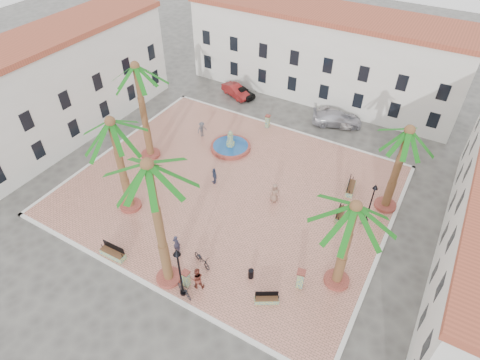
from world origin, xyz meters
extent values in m
plane|color=#56544F|center=(0.00, 0.00, 0.00)|extent=(120.00, 120.00, 0.00)
cube|color=tan|center=(0.00, 0.00, 0.07)|extent=(26.00, 22.00, 0.15)
cube|color=silver|center=(0.00, 11.00, 0.08)|extent=(26.30, 0.30, 0.16)
cube|color=silver|center=(0.00, -11.00, 0.08)|extent=(26.30, 0.30, 0.16)
cube|color=silver|center=(13.00, 0.00, 0.08)|extent=(0.30, 22.30, 0.16)
cube|color=silver|center=(-13.00, 0.00, 0.08)|extent=(0.30, 22.30, 0.16)
cube|color=silver|center=(0.00, 20.00, 4.50)|extent=(30.00, 7.00, 9.00)
cube|color=#A54730|center=(0.00, 20.00, 9.25)|extent=(30.40, 7.40, 0.50)
cube|color=black|center=(-13.12, 16.52, 2.20)|extent=(1.00, 0.12, 1.60)
cube|color=black|center=(-9.38, 16.52, 2.20)|extent=(1.00, 0.12, 1.60)
cube|color=black|center=(-5.62, 16.52, 2.20)|extent=(1.00, 0.12, 1.60)
cube|color=black|center=(-1.88, 16.52, 2.20)|extent=(1.00, 0.12, 1.60)
cube|color=black|center=(1.88, 16.52, 2.20)|extent=(1.00, 0.12, 1.60)
cube|color=black|center=(5.62, 16.52, 2.20)|extent=(1.00, 0.12, 1.60)
cube|color=black|center=(9.38, 16.52, 2.20)|extent=(1.00, 0.12, 1.60)
cube|color=black|center=(13.12, 16.52, 2.20)|extent=(1.00, 0.12, 1.60)
cube|color=black|center=(-13.12, 16.52, 5.20)|extent=(1.00, 0.12, 1.60)
cube|color=black|center=(-9.38, 16.52, 5.20)|extent=(1.00, 0.12, 1.60)
cube|color=black|center=(-5.62, 16.52, 5.20)|extent=(1.00, 0.12, 1.60)
cube|color=black|center=(-1.88, 16.52, 5.20)|extent=(1.00, 0.12, 1.60)
cube|color=black|center=(1.88, 16.52, 5.20)|extent=(1.00, 0.12, 1.60)
cube|color=black|center=(5.62, 16.52, 5.20)|extent=(1.00, 0.12, 1.60)
cube|color=black|center=(9.38, 16.52, 5.20)|extent=(1.00, 0.12, 1.60)
cube|color=black|center=(13.12, 16.52, 5.20)|extent=(1.00, 0.12, 1.60)
cube|color=black|center=(16.54, -5.77, 2.20)|extent=(0.12, 1.00, 1.60)
cube|color=black|center=(16.54, -2.06, 2.20)|extent=(0.12, 1.00, 1.60)
cube|color=black|center=(16.54, 1.65, 2.20)|extent=(0.12, 1.00, 1.60)
cube|color=black|center=(16.54, 5.37, 2.20)|extent=(0.12, 1.00, 1.60)
cube|color=black|center=(16.54, 9.08, 2.20)|extent=(0.12, 1.00, 1.60)
cube|color=black|center=(16.54, 12.80, 2.20)|extent=(0.12, 1.00, 1.60)
cube|color=black|center=(16.54, -9.49, 5.20)|extent=(0.12, 1.00, 1.60)
cube|color=black|center=(16.54, -5.77, 5.20)|extent=(0.12, 1.00, 1.60)
cube|color=black|center=(16.54, -2.06, 5.20)|extent=(0.12, 1.00, 1.60)
cube|color=black|center=(16.54, 1.65, 5.20)|extent=(0.12, 1.00, 1.60)
cube|color=black|center=(16.54, 5.37, 5.20)|extent=(0.12, 1.00, 1.60)
cube|color=black|center=(16.54, 9.08, 5.20)|extent=(0.12, 1.00, 1.60)
cube|color=black|center=(16.54, 12.80, 5.20)|extent=(0.12, 1.00, 1.60)
cube|color=silver|center=(-19.00, 0.00, 4.75)|extent=(6.00, 24.00, 9.50)
cube|color=#A54730|center=(-19.00, 0.00, 9.75)|extent=(6.40, 24.40, 0.50)
cube|color=black|center=(-16.02, -6.00, 2.20)|extent=(0.12, 1.00, 1.60)
cube|color=black|center=(-16.02, -2.00, 2.20)|extent=(0.12, 1.00, 1.60)
cube|color=black|center=(-16.02, 2.00, 2.20)|extent=(0.12, 1.00, 1.60)
cube|color=black|center=(-16.02, 6.00, 2.20)|extent=(0.12, 1.00, 1.60)
cube|color=black|center=(-16.02, 10.00, 2.20)|extent=(0.12, 1.00, 1.60)
cube|color=black|center=(-16.02, -6.00, 5.20)|extent=(0.12, 1.00, 1.60)
cube|color=black|center=(-16.02, -2.00, 5.20)|extent=(0.12, 1.00, 1.60)
cube|color=black|center=(-16.02, 2.00, 5.20)|extent=(0.12, 1.00, 1.60)
cube|color=black|center=(-16.02, 6.00, 5.20)|extent=(0.12, 1.00, 1.60)
cube|color=black|center=(-16.02, 10.00, 5.20)|extent=(0.12, 1.00, 1.60)
cylinder|color=#A24338|center=(-2.98, 5.05, 0.33)|extent=(3.85, 3.85, 0.37)
cylinder|color=#194C8C|center=(-2.98, 5.05, 0.50)|extent=(3.39, 3.39, 0.06)
cylinder|color=gray|center=(-2.98, 5.05, 0.52)|extent=(0.83, 0.83, 0.73)
cylinder|color=gray|center=(-2.98, 5.05, 1.25)|extent=(0.55, 0.55, 1.10)
sphere|color=gray|center=(-2.98, 5.05, 1.94)|extent=(0.40, 0.40, 0.40)
cylinder|color=#A24338|center=(-8.98, 0.36, 0.28)|extent=(1.76, 1.76, 0.26)
cylinder|color=brown|center=(-8.98, 0.36, 4.78)|extent=(0.57, 0.57, 8.73)
sphere|color=brown|center=(-8.98, 0.36, 9.14)|extent=(0.77, 0.77, 0.77)
cylinder|color=#A24338|center=(-5.90, -5.88, 0.28)|extent=(1.73, 1.73, 0.26)
cylinder|color=brown|center=(-5.90, -5.88, 4.37)|extent=(0.56, 0.56, 7.91)
sphere|color=brown|center=(-5.90, -5.88, 8.32)|extent=(0.76, 0.76, 0.76)
cylinder|color=#A24338|center=(1.14, -9.92, 0.28)|extent=(1.71, 1.71, 0.26)
cylinder|color=brown|center=(1.14, -9.92, 5.28)|extent=(0.56, 0.56, 9.74)
sphere|color=brown|center=(1.14, -9.92, 10.15)|extent=(0.75, 0.75, 0.75)
cylinder|color=#A24338|center=(11.11, -4.37, 0.28)|extent=(1.72, 1.72, 0.26)
cylinder|color=brown|center=(11.11, -4.37, 3.85)|extent=(0.56, 0.56, 6.88)
sphere|color=brown|center=(11.11, -4.37, 7.29)|extent=(0.75, 0.75, 0.75)
cylinder|color=#A24338|center=(12.05, 4.57, 0.28)|extent=(1.76, 1.76, 0.26)
cylinder|color=brown|center=(12.05, 4.57, 4.00)|extent=(0.57, 0.57, 7.17)
sphere|color=brown|center=(12.05, 4.57, 7.59)|extent=(0.77, 0.77, 0.77)
cube|color=gray|center=(-3.52, -10.40, 0.37)|extent=(2.01, 0.67, 0.44)
cube|color=#56351E|center=(-3.52, -10.40, 0.63)|extent=(1.90, 0.61, 0.07)
cube|color=black|center=(-3.53, -10.16, 0.92)|extent=(1.88, 0.12, 0.55)
cylinder|color=black|center=(-4.46, -10.43, 0.76)|extent=(0.05, 0.05, 0.33)
cylinder|color=black|center=(-2.58, -10.37, 0.76)|extent=(0.05, 0.05, 0.33)
cube|color=gray|center=(7.74, -8.17, 0.33)|extent=(1.62, 1.24, 0.35)
cube|color=#56351E|center=(7.74, -8.17, 0.53)|extent=(1.52, 1.16, 0.05)
cube|color=black|center=(7.64, -8.01, 0.77)|extent=(1.32, 0.81, 0.44)
cylinder|color=black|center=(7.09, -8.56, 0.64)|extent=(0.05, 0.05, 0.27)
cylinder|color=black|center=(8.39, -7.79, 0.64)|extent=(0.05, 0.05, 0.27)
cube|color=gray|center=(9.29, 1.62, 0.35)|extent=(0.70, 1.82, 0.39)
cube|color=#56351E|center=(9.29, 1.62, 0.57)|extent=(0.64, 1.71, 0.06)
cube|color=black|center=(9.07, 1.60, 0.84)|extent=(0.20, 1.67, 0.49)
cylinder|color=black|center=(9.36, 0.79, 0.69)|extent=(0.05, 0.05, 0.30)
cylinder|color=black|center=(9.21, 2.46, 0.69)|extent=(0.05, 0.05, 0.30)
cube|color=gray|center=(8.99, 4.99, 0.37)|extent=(0.90, 2.04, 0.44)
cube|color=#56351E|center=(8.99, 4.99, 0.62)|extent=(0.83, 1.92, 0.07)
cube|color=black|center=(8.76, 4.95, 0.92)|extent=(0.34, 1.85, 0.55)
cylinder|color=black|center=(9.14, 4.07, 0.75)|extent=(0.05, 0.05, 0.33)
cylinder|color=black|center=(8.85, 5.91, 0.75)|extent=(0.05, 0.05, 0.33)
cylinder|color=black|center=(2.68, -10.40, 0.24)|extent=(0.40, 0.40, 0.18)
cylinder|color=black|center=(2.68, -10.40, 2.27)|extent=(0.13, 0.13, 4.03)
cone|color=black|center=(2.68, -10.40, 4.46)|extent=(0.49, 0.49, 0.45)
sphere|color=beige|center=(2.68, -10.40, 4.29)|extent=(0.27, 0.27, 0.27)
cylinder|color=black|center=(11.17, 2.19, 0.22)|extent=(0.34, 0.34, 0.15)
cylinder|color=black|center=(11.17, 2.19, 1.92)|extent=(0.11, 0.11, 3.35)
cone|color=black|center=(11.17, 2.19, 3.73)|extent=(0.41, 0.41, 0.37)
sphere|color=beige|center=(11.17, 2.19, 3.59)|extent=(0.22, 0.22, 0.22)
cube|color=gray|center=(2.50, -9.72, 0.80)|extent=(0.41, 0.41, 1.30)
cube|color=#A24338|center=(2.50, -9.72, 1.50)|extent=(0.52, 0.52, 0.10)
cube|color=gray|center=(-1.63, 10.20, 0.78)|extent=(0.40, 0.40, 1.26)
cube|color=#A24338|center=(-1.63, 10.20, 1.46)|extent=(0.51, 0.51, 0.10)
cube|color=gray|center=(9.10, -5.98, 0.87)|extent=(0.53, 0.53, 1.44)
cube|color=#A24338|center=(9.10, -5.98, 1.65)|extent=(0.67, 0.67, 0.11)
cylinder|color=black|center=(5.93, -7.01, 0.52)|extent=(0.38, 0.38, 0.75)
imported|color=#31334B|center=(0.23, -7.74, 0.98)|extent=(0.64, 0.45, 1.65)
imported|color=black|center=(2.41, -7.74, 0.63)|extent=(1.93, 1.25, 0.96)
imported|color=maroon|center=(3.20, -9.44, 1.06)|extent=(1.12, 1.07, 1.82)
imported|color=black|center=(2.80, -10.40, 0.62)|extent=(1.63, 0.96, 0.95)
imported|color=#866251|center=(3.93, 0.59, 1.03)|extent=(1.01, 1.00, 1.77)
imported|color=#2F3A56|center=(-1.61, 0.07, 0.93)|extent=(0.98, 0.81, 1.56)
imported|color=#46454A|center=(-6.56, 5.47, 0.95)|extent=(0.94, 1.18, 1.60)
imported|color=gray|center=(10.94, 1.88, 0.93)|extent=(0.65, 1.49, 1.55)
imported|color=black|center=(-7.34, 14.62, 0.63)|extent=(3.94, 2.27, 1.26)
imported|color=maroon|center=(-7.94, 14.43, 0.66)|extent=(4.21, 2.83, 1.31)
imported|color=#B2B1BA|center=(4.36, 14.45, 0.74)|extent=(5.49, 3.88, 1.48)
imported|color=silver|center=(4.12, 14.90, 0.61)|extent=(4.70, 2.85, 1.22)
camera|label=1|loc=(13.54, -21.63, 23.19)|focal=30.00mm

